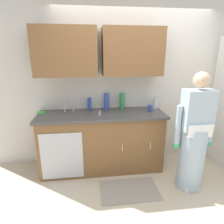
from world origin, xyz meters
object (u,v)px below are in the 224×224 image
Objects in this scene: bottle_water_short at (122,101)px; cup_by_sink at (150,108)px; person_at_sink at (193,142)px; sink at (67,115)px; sponge at (41,113)px; bottle_soap at (107,101)px; knife_on_counter at (100,113)px; bottle_water_tall at (90,104)px; bottle_cleaner_spray at (155,103)px.

bottle_water_short is 2.58× the size of cup_by_sink.
bottle_water_short is at bearing 133.67° from person_at_sink.
sponge is at bearing 165.84° from sink.
bottle_soap is 1.09× the size of knife_on_counter.
cup_by_sink is (0.96, -0.22, -0.05)m from bottle_water_tall.
sink is 0.41m from sponge.
sponge reaches higher than knife_on_counter.
sink reaches higher than knife_on_counter.
cup_by_sink is at bearing 0.01° from sink.
person_at_sink reaches higher than bottle_water_tall.
bottle_soap reaches higher than bottle_water_tall.
person_at_sink is at bearing -71.93° from bottle_cleaner_spray.
cup_by_sink is (0.42, -0.20, -0.08)m from bottle_water_short.
knife_on_counter is (0.51, -0.00, 0.02)m from sink.
person_at_sink is 14.73× the size of sponge.
knife_on_counter is at bearing 151.32° from person_at_sink.
person_at_sink is at bearing -46.33° from bottle_water_short.
cup_by_sink is at bearing -129.57° from bottle_cleaner_spray.
person_at_sink is 0.93m from bottle_cleaner_spray.
knife_on_counter is (-1.21, 0.66, 0.25)m from person_at_sink.
person_at_sink reaches higher than knife_on_counter.
person_at_sink is 6.09× the size of bottle_water_short.
bottle_cleaner_spray is at bearing 108.07° from person_at_sink.
bottle_water_tall is 0.98m from cup_by_sink.
bottle_water_tall is (-0.54, 0.02, -0.03)m from bottle_water_short.
sink is 0.51m from knife_on_counter.
bottle_water_short is 0.45m from knife_on_counter.
sink reaches higher than cup_by_sink.
bottle_cleaner_spray is at bearing 6.34° from sink.
bottle_water_short is at bearing 4.42° from sponge.
bottle_cleaner_spray is 1.84m from sponge.
knife_on_counter is at bearing -179.84° from cup_by_sink.
bottle_water_short reaches higher than bottle_soap.
sink reaches higher than sponge.
sponge is at bearing 160.12° from person_at_sink.
sink is 1.46m from bottle_cleaner_spray.
sponge is at bearing -171.17° from bottle_water_tall.
sink is 1.85m from person_at_sink.
person_at_sink is at bearing -19.88° from sponge.
bottle_soap is (0.28, -0.00, 0.03)m from bottle_water_tall.
cup_by_sink is at bearing -17.64° from bottle_soap.
bottle_cleaner_spray is (0.81, -0.06, -0.04)m from bottle_soap.
bottle_water_short is 0.26m from bottle_soap.
person_at_sink is at bearing -39.14° from bottle_soap.
sink reaches higher than bottle_cleaner_spray.
bottle_soap is at bearing -0.03° from bottle_water_tall.
sponge is (-0.90, 0.10, 0.01)m from knife_on_counter.
knife_on_counter is (0.15, -0.22, -0.10)m from bottle_water_tall.
sink is at bearing -148.56° from bottle_water_tall.
bottle_water_tall is at bearing 8.83° from sponge.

